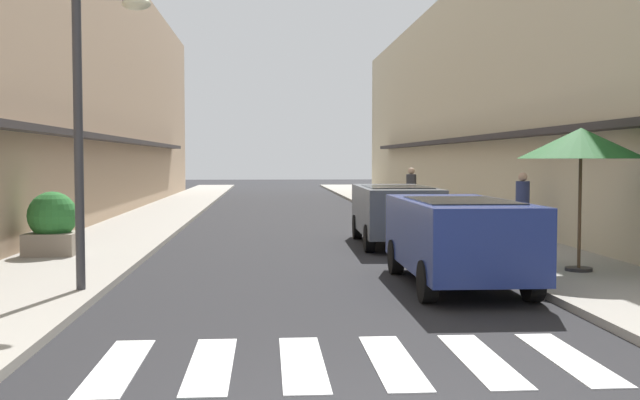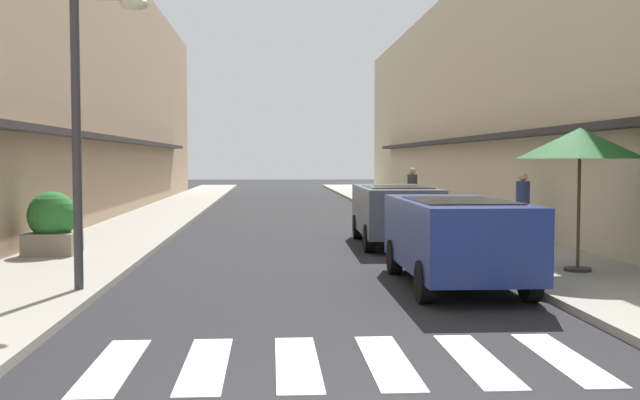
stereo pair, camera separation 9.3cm
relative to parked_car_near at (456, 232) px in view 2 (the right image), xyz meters
The scene contains 13 objects.
ground_plane 13.33m from the parked_car_near, 100.11° to the left, with size 109.18×109.18×0.00m, color #232326.
sidewalk_left 14.92m from the parked_car_near, 118.51° to the left, with size 2.78×69.48×0.12m, color #9E998E.
sidewalk_right 13.34m from the parked_car_near, 79.45° to the left, with size 2.78×69.48×0.12m, color #9E998E.
building_row_left 18.64m from the parked_car_near, 127.03° to the left, with size 5.50×46.67×9.48m.
building_row_right 16.24m from the parked_car_near, 66.54° to the left, with size 5.50×46.67×8.62m.
crosswalk 5.24m from the parked_car_near, 116.91° to the right, with size 5.20×2.20×0.01m.
parked_car_near is the anchor object (origin of this frame).
parked_car_mid 6.21m from the parked_car_near, 90.00° to the left, with size 1.90×4.47×1.47m.
street_lamp 6.22m from the parked_car_near, behind, with size 1.19×0.28×4.63m.
cafe_umbrella 2.98m from the parked_car_near, 19.08° to the left, with size 2.23×2.23×2.58m.
planter_midblock 8.66m from the parked_car_near, 152.85° to the left, with size 1.05×1.05×1.33m.
pedestrian_walking_near 6.76m from the parked_car_near, 62.20° to the left, with size 0.34×0.34×1.69m.
pedestrian_walking_far 13.26m from the parked_car_near, 82.48° to the left, with size 0.34×0.34×1.73m.
Camera 2 is at (-0.75, -5.68, 2.13)m, focal length 42.72 mm.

